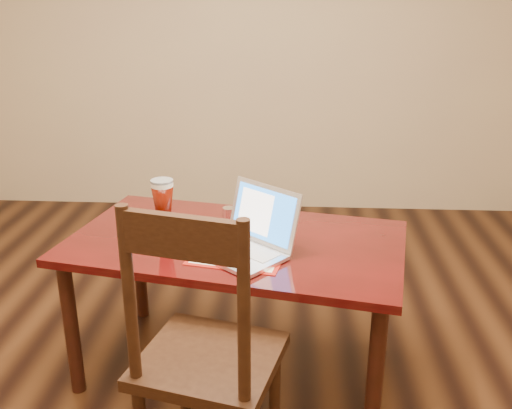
{
  "coord_description": "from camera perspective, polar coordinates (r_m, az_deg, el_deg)",
  "views": [
    {
      "loc": [
        0.36,
        -2.0,
        1.68
      ],
      "look_at": [
        0.23,
        0.16,
        0.88
      ],
      "focal_mm": 40.0,
      "sensor_mm": 36.0,
      "label": 1
    }
  ],
  "objects": [
    {
      "name": "ground",
      "position": [
        2.64,
        -5.43,
        -19.35
      ],
      "size": [
        5.0,
        5.0,
        0.0
      ],
      "primitive_type": "plane",
      "color": "black",
      "rests_on": "ground"
    },
    {
      "name": "dining_table",
      "position": [
        2.52,
        -2.22,
        -4.94
      ],
      "size": [
        1.57,
        1.08,
        0.94
      ],
      "rotation": [
        0.0,
        0.0,
        -0.2
      ],
      "color": "#450909",
      "rests_on": "ground"
    },
    {
      "name": "dining_chair",
      "position": [
        2.02,
        -5.11,
        -14.97
      ],
      "size": [
        0.56,
        0.54,
        1.1
      ],
      "rotation": [
        0.0,
        0.0,
        -0.25
      ],
      "color": "#321B0D",
      "rests_on": "ground"
    }
  ]
}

